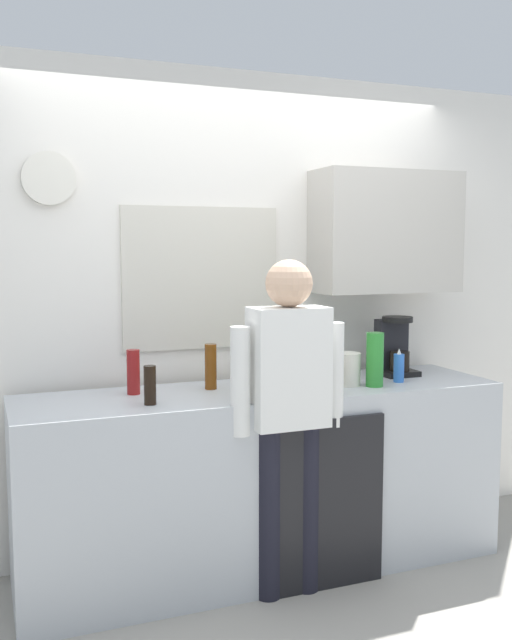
% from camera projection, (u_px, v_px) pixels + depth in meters
% --- Properties ---
extents(ground_plane, '(8.00, 8.00, 0.00)m').
position_uv_depth(ground_plane, '(287.00, 593.00, 3.38)').
color(ground_plane, '#9E998E').
extents(kitchen_counter, '(2.47, 0.64, 0.94)m').
position_uv_depth(kitchen_counter, '(264.00, 479.00, 3.61)').
color(kitchen_counter, '#B2B7BC').
rests_on(kitchen_counter, ground_plane).
extents(dishwasher_panel, '(0.56, 0.02, 0.85)m').
position_uv_depth(dishwasher_panel, '(331.00, 504.00, 3.39)').
color(dishwasher_panel, black).
rests_on(dishwasher_panel, ground_plane).
extents(back_wall_assembly, '(4.07, 0.42, 2.60)m').
position_uv_depth(back_wall_assembly, '(256.00, 299.00, 3.93)').
color(back_wall_assembly, white).
rests_on(back_wall_assembly, ground_plane).
extents(coffee_maker, '(0.20, 0.20, 0.33)m').
position_uv_depth(coffee_maker, '(394.00, 349.00, 3.96)').
color(coffee_maker, black).
rests_on(coffee_maker, kitchen_counter).
extents(bottle_clear_soda, '(0.09, 0.09, 0.28)m').
position_uv_depth(bottle_clear_soda, '(375.00, 360.00, 3.62)').
color(bottle_clear_soda, '#2D8C33').
rests_on(bottle_clear_soda, kitchen_counter).
extents(bottle_dark_sauce, '(0.06, 0.06, 0.18)m').
position_uv_depth(bottle_dark_sauce, '(150.00, 385.00, 3.20)').
color(bottle_dark_sauce, black).
rests_on(bottle_dark_sauce, kitchen_counter).
extents(bottle_amber_beer, '(0.06, 0.06, 0.23)m').
position_uv_depth(bottle_amber_beer, '(211.00, 367.00, 3.55)').
color(bottle_amber_beer, brown).
rests_on(bottle_amber_beer, kitchen_counter).
extents(bottle_olive_oil, '(0.06, 0.06, 0.25)m').
position_uv_depth(bottle_olive_oil, '(250.00, 368.00, 3.45)').
color(bottle_olive_oil, olive).
rests_on(bottle_olive_oil, kitchen_counter).
extents(bottle_red_vinegar, '(0.06, 0.06, 0.22)m').
position_uv_depth(bottle_red_vinegar, '(133.00, 372.00, 3.43)').
color(bottle_red_vinegar, maroon).
rests_on(bottle_red_vinegar, kitchen_counter).
extents(bottle_green_wine, '(0.07, 0.07, 0.30)m').
position_uv_depth(bottle_green_wine, '(319.00, 354.00, 3.72)').
color(bottle_green_wine, '#195923').
rests_on(bottle_green_wine, kitchen_counter).
extents(cup_yellow_cup, '(0.07, 0.07, 0.09)m').
position_uv_depth(cup_yellow_cup, '(318.00, 383.00, 3.51)').
color(cup_yellow_cup, yellow).
rests_on(cup_yellow_cup, kitchen_counter).
extents(cup_terracotta_mug, '(0.08, 0.08, 0.09)m').
position_uv_depth(cup_terracotta_mug, '(280.00, 370.00, 3.83)').
color(cup_terracotta_mug, '#B26647').
rests_on(cup_terracotta_mug, kitchen_counter).
extents(dish_soap, '(0.06, 0.06, 0.18)m').
position_uv_depth(dish_soap, '(399.00, 367.00, 3.74)').
color(dish_soap, blue).
rests_on(dish_soap, kitchen_counter).
extents(storage_canister, '(0.14, 0.14, 0.17)m').
position_uv_depth(storage_canister, '(347.00, 369.00, 3.65)').
color(storage_canister, silver).
rests_on(storage_canister, kitchen_counter).
extents(person_at_sink, '(0.57, 0.22, 1.60)m').
position_uv_depth(person_at_sink, '(288.00, 399.00, 3.28)').
color(person_at_sink, black).
rests_on(person_at_sink, ground_plane).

